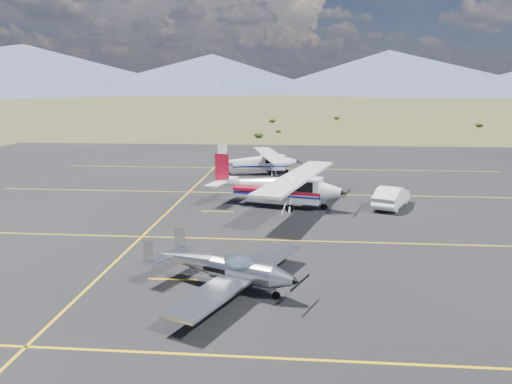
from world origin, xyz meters
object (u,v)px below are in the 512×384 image
(aircraft_cessna, at_px, (278,185))
(aircraft_plain, at_px, (259,161))
(aircraft_low_wing, at_px, (227,268))
(sedan, at_px, (391,197))

(aircraft_cessna, distance_m, aircraft_plain, 12.12)
(aircraft_low_wing, height_order, sedan, aircraft_low_wing)
(aircraft_low_wing, xyz_separation_m, sedan, (8.48, 13.82, -0.16))
(aircraft_low_wing, distance_m, sedan, 16.22)
(aircraft_cessna, bearing_deg, aircraft_plain, 115.89)
(aircraft_cessna, xyz_separation_m, aircraft_plain, (-2.18, 11.92, -0.25))
(aircraft_low_wing, bearing_deg, sedan, 81.13)
(aircraft_plain, xyz_separation_m, sedan, (9.31, -11.46, -0.48))
(aircraft_low_wing, xyz_separation_m, aircraft_cessna, (1.35, 13.37, 0.57))
(aircraft_cessna, height_order, aircraft_plain, aircraft_cessna)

